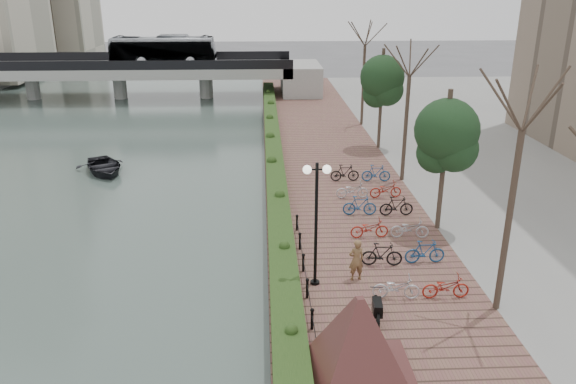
{
  "coord_description": "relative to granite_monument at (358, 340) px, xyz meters",
  "views": [
    {
      "loc": [
        -0.13,
        -14.79,
        11.15
      ],
      "look_at": [
        1.03,
        10.1,
        2.0
      ],
      "focal_mm": 35.0,
      "sensor_mm": 36.0,
      "label": 1
    }
  ],
  "objects": [
    {
      "name": "street_trees",
      "position": [
        5.56,
        14.34,
        1.8
      ],
      "size": [
        3.2,
        37.12,
        6.8
      ],
      "color": "#372A20",
      "rests_on": "promenade"
    },
    {
      "name": "motorcycle",
      "position": [
        1.22,
        3.2,
        -0.95
      ],
      "size": [
        0.63,
        1.47,
        0.89
      ],
      "primitive_type": null,
      "rotation": [
        0.0,
        0.0,
        -0.13
      ],
      "color": "black",
      "rests_on": "promenade"
    },
    {
      "name": "lamppost",
      "position": [
        -0.66,
        5.68,
        2.09
      ],
      "size": [
        1.02,
        0.32,
        4.82
      ],
      "color": "black",
      "rests_on": "promenade"
    },
    {
      "name": "chain_fence",
      "position": [
        -1.04,
        3.66,
        -1.04
      ],
      "size": [
        0.1,
        14.1,
        0.7
      ],
      "color": "black",
      "rests_on": "promenade"
    },
    {
      "name": "pedestrian",
      "position": [
        0.93,
        5.93,
        -0.55
      ],
      "size": [
        0.68,
        0.51,
        1.67
      ],
      "primitive_type": "imported",
      "rotation": [
        0.0,
        0.0,
        3.34
      ],
      "color": "brown",
      "rests_on": "promenade"
    },
    {
      "name": "river_water",
      "position": [
        -17.44,
        26.66,
        -1.88
      ],
      "size": [
        30.0,
        130.0,
        0.02
      ],
      "primitive_type": "cube",
      "color": "#41524A",
      "rests_on": "ground"
    },
    {
      "name": "promenade",
      "position": [
        1.56,
        19.16,
        -1.64
      ],
      "size": [
        8.0,
        75.0,
        0.5
      ],
      "primitive_type": "cube",
      "color": "brown",
      "rests_on": "ground"
    },
    {
      "name": "bicycle_parking",
      "position": [
        3.06,
        10.84,
        -0.92
      ],
      "size": [
        2.4,
        14.69,
        1.0
      ],
      "color": "silver",
      "rests_on": "promenade"
    },
    {
      "name": "ground",
      "position": [
        -2.44,
        1.66,
        -1.89
      ],
      "size": [
        220.0,
        220.0,
        0.0
      ],
      "primitive_type": "plane",
      "color": "#59595B",
      "rests_on": "ground"
    },
    {
      "name": "hedge",
      "position": [
        -1.84,
        21.66,
        -1.09
      ],
      "size": [
        1.1,
        56.0,
        0.6
      ],
      "primitive_type": "cube",
      "color": "#1D3714",
      "rests_on": "promenade"
    },
    {
      "name": "granite_monument",
      "position": [
        0.0,
        0.0,
        0.0
      ],
      "size": [
        5.23,
        5.23,
        2.74
      ],
      "color": "#411E1C",
      "rests_on": "promenade"
    },
    {
      "name": "bridge",
      "position": [
        -16.45,
        46.66,
        1.48
      ],
      "size": [
        36.0,
        10.77,
        6.5
      ],
      "color": "gray",
      "rests_on": "ground"
    },
    {
      "name": "boat",
      "position": [
        -12.63,
        21.18,
        -1.43
      ],
      "size": [
        4.57,
        5.12,
        0.87
      ],
      "primitive_type": "imported",
      "rotation": [
        0.0,
        0.0,
        0.46
      ],
      "color": "black",
      "rests_on": "river_water"
    }
  ]
}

